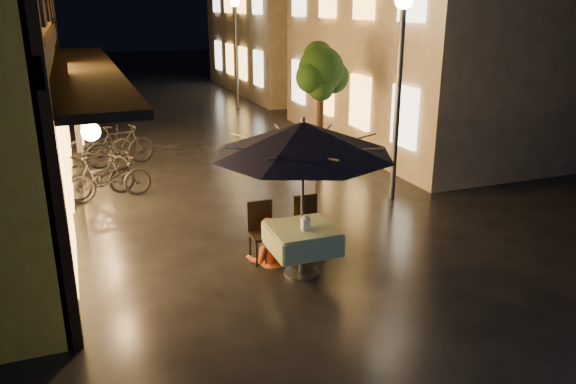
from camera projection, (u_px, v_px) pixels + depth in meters
name	position (u px, v px, depth m)	size (l,w,h in m)	color
ground	(296.00, 257.00, 9.29)	(90.00, 90.00, 0.00)	black
east_building_near	(452.00, 24.00, 16.49)	(7.30, 9.30, 6.80)	#C6B296
east_building_far	(304.00, 11.00, 26.60)	(7.30, 10.30, 7.30)	#C6B296
street_tree	(321.00, 73.00, 13.33)	(1.43, 1.20, 3.15)	black
streetlamp_near	(400.00, 60.00, 11.15)	(0.36, 0.36, 4.23)	#59595E
streetlamp_far	(236.00, 33.00, 21.78)	(0.36, 0.36, 4.23)	#59595E
cafe_table	(302.00, 239.00, 8.53)	(0.99, 0.99, 0.78)	#59595E
patio_umbrella	(303.00, 138.00, 8.03)	(2.71, 2.71, 2.46)	#59595E
cafe_chair_left	(262.00, 228.00, 9.06)	(0.42, 0.42, 0.97)	black
cafe_chair_right	(308.00, 222.00, 9.33)	(0.42, 0.42, 0.97)	black
table_lantern	(305.00, 221.00, 8.31)	(0.16, 0.16, 0.25)	white
person_orange	(268.00, 219.00, 8.88)	(0.73, 0.57, 1.50)	orange
person_yellow	(309.00, 217.00, 9.12)	(0.89, 0.51, 1.38)	gold
bicycle_0	(109.00, 178.00, 11.91)	(0.62, 1.77, 0.93)	black
bicycle_1	(100.00, 177.00, 12.00)	(0.44, 1.56, 0.94)	black
bicycle_2	(96.00, 160.00, 13.47)	(0.55, 1.57, 0.83)	black
bicycle_3	(120.00, 146.00, 14.38)	(0.50, 1.76, 1.06)	black
bicycle_4	(101.00, 144.00, 14.91)	(0.59, 1.70, 0.89)	black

